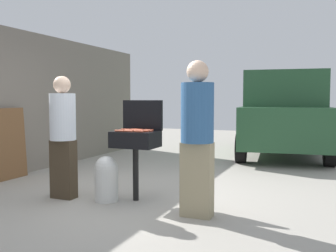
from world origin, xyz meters
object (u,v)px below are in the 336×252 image
at_px(hot_dog_0, 137,130).
at_px(hot_dog_12, 148,131).
at_px(hot_dog_10, 124,131).
at_px(parked_minivan, 284,114).
at_px(bbq_grill, 136,142).
at_px(person_left, 63,132).
at_px(leaning_board, 6,144).
at_px(hot_dog_14, 137,130).
at_px(hot_dog_9, 145,130).
at_px(propane_tank, 106,178).
at_px(hot_dog_7, 128,131).
at_px(hot_dog_5, 119,131).
at_px(hot_dog_2, 125,130).
at_px(hot_dog_4, 131,131).
at_px(hot_dog_1, 149,130).
at_px(hot_dog_13, 129,130).
at_px(hot_dog_15, 144,131).
at_px(hot_dog_3, 139,129).
at_px(hot_dog_11, 139,131).
at_px(hot_dog_8, 135,130).
at_px(person_right, 197,133).
at_px(hot_dog_6, 138,131).

bearing_deg(hot_dog_0, hot_dog_12, 3.94).
distance_m(hot_dog_10, parked_minivan, 5.61).
bearing_deg(bbq_grill, person_left, -164.73).
bearing_deg(leaning_board, hot_dog_0, -7.47).
relative_size(hot_dog_14, leaning_board, 0.11).
height_order(bbq_grill, hot_dog_9, hot_dog_9).
height_order(bbq_grill, parked_minivan, parked_minivan).
bearing_deg(propane_tank, hot_dog_7, 3.82).
distance_m(hot_dog_5, hot_dog_14, 0.27).
xyz_separation_m(hot_dog_2, hot_dog_4, (0.16, -0.12, 0.00)).
relative_size(hot_dog_0, hot_dog_10, 1.00).
bearing_deg(hot_dog_1, hot_dog_13, -147.04).
xyz_separation_m(hot_dog_1, parked_minivan, (1.25, 5.17, 0.06)).
distance_m(hot_dog_2, hot_dog_15, 0.37).
xyz_separation_m(hot_dog_3, hot_dog_10, (-0.09, -0.26, 0.00)).
xyz_separation_m(hot_dog_1, hot_dog_2, (-0.34, -0.06, 0.00)).
height_order(bbq_grill, hot_dog_3, hot_dog_3).
height_order(hot_dog_1, hot_dog_7, same).
xyz_separation_m(hot_dog_11, leaning_board, (-2.80, 0.51, -0.35)).
bearing_deg(hot_dog_11, hot_dog_4, 150.20).
distance_m(hot_dog_0, hot_dog_9, 0.12).
bearing_deg(hot_dog_14, hot_dog_12, -14.46).
bearing_deg(hot_dog_8, person_right, -23.81).
distance_m(hot_dog_3, parked_minivan, 5.34).
bearing_deg(hot_dog_11, leaning_board, 169.72).
height_order(hot_dog_7, person_right, person_right).
relative_size(hot_dog_3, person_right, 0.07).
xyz_separation_m(hot_dog_5, propane_tank, (-0.20, -0.02, -0.65)).
distance_m(hot_dog_12, person_left, 1.21).
relative_size(hot_dog_14, propane_tank, 0.21).
bearing_deg(hot_dog_3, bbq_grill, -83.80).
height_order(hot_dog_7, hot_dog_10, same).
bearing_deg(hot_dog_6, hot_dog_5, -149.83).
relative_size(hot_dog_11, hot_dog_14, 1.00).
relative_size(bbq_grill, hot_dog_7, 7.34).
bearing_deg(person_right, leaning_board, -14.35).
bearing_deg(hot_dog_3, hot_dog_10, -109.49).
bearing_deg(hot_dog_13, hot_dog_9, 31.20).
relative_size(hot_dog_10, person_right, 0.07).
xyz_separation_m(hot_dog_12, hot_dog_15, (-0.02, -0.08, 0.00)).
bearing_deg(hot_dog_1, hot_dog_0, -141.23).
bearing_deg(person_left, hot_dog_14, 1.80).
relative_size(hot_dog_0, hot_dog_8, 1.00).
distance_m(hot_dog_8, hot_dog_10, 0.23).
bearing_deg(hot_dog_11, hot_dog_13, 149.34).
height_order(hot_dog_4, hot_dog_15, same).
distance_m(hot_dog_2, hot_dog_14, 0.17).
bearing_deg(person_left, hot_dog_8, 4.72).
bearing_deg(hot_dog_7, person_left, -173.41).
distance_m(hot_dog_4, hot_dog_9, 0.19).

